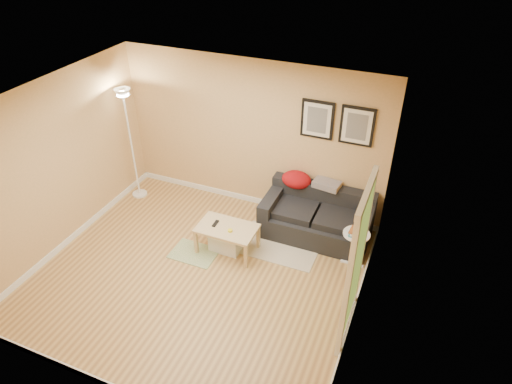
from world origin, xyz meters
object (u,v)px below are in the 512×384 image
book_stack (356,232)px  floor_lamp (132,148)px  coffee_table (227,239)px  storage_bin (226,241)px  sofa (317,216)px  side_table (354,249)px

book_stack → floor_lamp: size_ratio=0.11×
coffee_table → book_stack: size_ratio=4.10×
coffee_table → storage_bin: size_ratio=1.84×
book_stack → floor_lamp: floor_lamp is taller
sofa → floor_lamp: bearing=-178.0°
coffee_table → storage_bin: coffee_table is taller
sofa → storage_bin: 1.48m
floor_lamp → book_stack: bearing=-5.4°
side_table → book_stack: book_stack is taller
storage_bin → side_table: bearing=11.5°
storage_bin → side_table: side_table is taller
coffee_table → sofa: bearing=53.0°
sofa → floor_lamp: (-3.31, -0.12, 0.59)m
coffee_table → side_table: bearing=27.5°
sofa → storage_bin: size_ratio=3.49×
storage_bin → floor_lamp: floor_lamp is taller
sofa → side_table: bearing=-34.0°
sofa → floor_lamp: size_ratio=0.83×
storage_bin → book_stack: (1.87, 0.37, 0.48)m
side_table → floor_lamp: 4.09m
side_table → storage_bin: bearing=-168.5°
sofa → storage_bin: bearing=-143.7°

